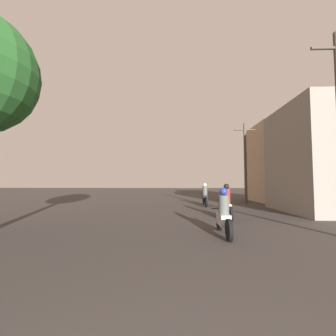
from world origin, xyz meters
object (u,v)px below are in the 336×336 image
motorcycle_white (226,205)px  building_right_near (323,159)px  motorcycle_silver (224,216)px  motorcycle_black (205,197)px  building_right_far (281,164)px  utility_pole_far (245,161)px

motorcycle_white → building_right_near: size_ratio=0.36×
motorcycle_silver → building_right_near: bearing=45.5°
motorcycle_black → building_right_near: size_ratio=0.34×
motorcycle_silver → motorcycle_white: bearing=81.8°
motorcycle_black → building_right_far: 8.25m
building_right_far → motorcycle_silver: bearing=-121.4°
building_right_far → utility_pole_far: (-3.67, -2.15, 0.03)m
motorcycle_black → building_right_far: building_right_far is taller
motorcycle_silver → building_right_near: building_right_near is taller
utility_pole_far → motorcycle_black: bearing=-155.1°
motorcycle_white → building_right_near: bearing=19.3°
motorcycle_white → building_right_far: 11.60m
motorcycle_silver → utility_pole_far: bearing=75.3°
motorcycle_white → building_right_far: (6.67, 9.14, 2.55)m
motorcycle_silver → motorcycle_black: bearing=92.5°
motorcycle_white → building_right_near: building_right_near is taller
motorcycle_white → building_right_far: building_right_far is taller
building_right_near → motorcycle_white: bearing=-157.5°
motorcycle_black → motorcycle_white: bearing=-85.3°
motorcycle_white → motorcycle_black: bearing=89.5°
building_right_far → motorcycle_black: bearing=-152.1°
building_right_near → building_right_far: size_ratio=0.92×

